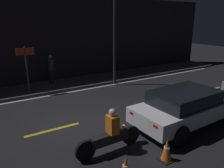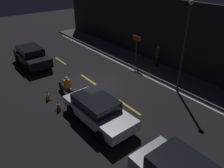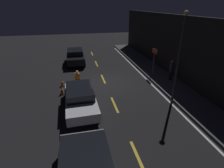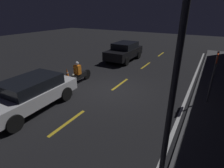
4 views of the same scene
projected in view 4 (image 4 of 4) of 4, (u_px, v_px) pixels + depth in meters
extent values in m
plane|color=black|center=(112.00, 90.00, 9.71)|extent=(56.00, 56.00, 0.00)
cube|color=#4C4C4F|center=(218.00, 115.00, 7.31)|extent=(28.00, 2.32, 0.13)
cube|color=gold|center=(161.00, 54.00, 17.69)|extent=(2.00, 0.14, 0.01)
cube|color=gold|center=(146.00, 65.00, 14.10)|extent=(2.00, 0.14, 0.01)
cube|color=gold|center=(120.00, 84.00, 10.50)|extent=(2.00, 0.14, 0.01)
cube|color=gold|center=(68.00, 122.00, 6.91)|extent=(2.00, 0.14, 0.01)
cube|color=silver|center=(183.00, 107.00, 7.98)|extent=(25.20, 0.14, 0.01)
cube|color=black|center=(124.00, 53.00, 15.26)|extent=(4.20, 1.81, 0.70)
cube|color=black|center=(125.00, 45.00, 15.19)|extent=(2.31, 1.63, 0.50)
cube|color=red|center=(139.00, 47.00, 16.58)|extent=(0.06, 0.20, 0.10)
cube|color=red|center=(128.00, 46.00, 17.11)|extent=(0.06, 0.20, 0.10)
cylinder|color=black|center=(127.00, 61.00, 13.95)|extent=(0.69, 0.18, 0.69)
cylinder|color=black|center=(108.00, 59.00, 14.75)|extent=(0.69, 0.18, 0.69)
cylinder|color=black|center=(139.00, 55.00, 16.03)|extent=(0.69, 0.18, 0.69)
cylinder|color=black|center=(122.00, 53.00, 16.84)|extent=(0.69, 0.18, 0.69)
cube|color=silver|center=(29.00, 96.00, 7.68)|extent=(4.46, 1.93, 0.56)
cube|color=black|center=(31.00, 83.00, 7.65)|extent=(2.48, 1.69, 0.49)
cube|color=red|center=(72.00, 80.00, 9.14)|extent=(0.07, 0.20, 0.10)
cube|color=red|center=(55.00, 76.00, 9.64)|extent=(0.07, 0.20, 0.10)
cylinder|color=black|center=(14.00, 123.00, 6.29)|extent=(0.68, 0.20, 0.67)
cylinder|color=black|center=(66.00, 94.00, 8.52)|extent=(0.68, 0.20, 0.67)
cylinder|color=black|center=(41.00, 87.00, 9.27)|extent=(0.68, 0.20, 0.67)
cylinder|color=black|center=(70.00, 83.00, 9.91)|extent=(0.62, 0.09, 0.62)
cylinder|color=black|center=(87.00, 74.00, 11.21)|extent=(0.62, 0.11, 0.62)
cube|color=black|center=(79.00, 76.00, 10.50)|extent=(1.23, 0.27, 0.30)
sphere|color=#F2EABF|center=(73.00, 75.00, 9.99)|extent=(0.14, 0.14, 0.14)
cube|color=orange|center=(77.00, 70.00, 10.26)|extent=(0.29, 0.37, 0.55)
sphere|color=silver|center=(77.00, 63.00, 10.11)|extent=(0.22, 0.22, 0.22)
cube|color=black|center=(68.00, 78.00, 11.46)|extent=(0.37, 0.37, 0.03)
cone|color=orange|center=(67.00, 73.00, 11.33)|extent=(0.29, 0.29, 0.63)
cylinder|color=white|center=(67.00, 73.00, 11.32)|extent=(0.16, 0.16, 0.08)
cube|color=black|center=(51.00, 85.00, 10.29)|extent=(0.39, 0.39, 0.03)
cone|color=orange|center=(50.00, 80.00, 10.16)|extent=(0.30, 0.30, 0.64)
cylinder|color=white|center=(50.00, 80.00, 10.15)|extent=(0.17, 0.17, 0.08)
cylinder|color=#4C4C51|center=(212.00, 78.00, 7.75)|extent=(0.08, 0.08, 2.40)
cube|color=red|center=(217.00, 57.00, 7.38)|extent=(0.90, 0.05, 0.36)
cylinder|color=#333338|center=(175.00, 80.00, 3.64)|extent=(0.14, 0.14, 5.50)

